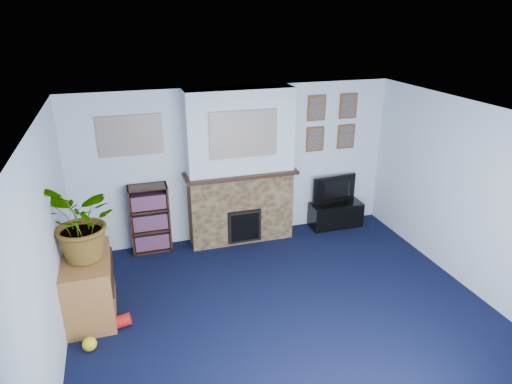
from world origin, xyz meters
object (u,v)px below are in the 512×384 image
object	(u,v)px
bookshelf	(150,220)
television	(337,190)
sideboard	(89,289)
tv_stand	(336,214)

from	to	relation	value
bookshelf	television	bearing A→B (deg)	-1.06
sideboard	tv_stand	bearing A→B (deg)	18.72
tv_stand	television	bearing A→B (deg)	90.00
tv_stand	sideboard	world-z (taller)	sideboard
tv_stand	bookshelf	bearing A→B (deg)	178.56
bookshelf	sideboard	xyz separation A→B (m)	(-0.84, -1.40, -0.15)
bookshelf	sideboard	world-z (taller)	bookshelf
tv_stand	television	size ratio (longest dim) A/B	1.10
tv_stand	television	xyz separation A→B (m)	(0.00, 0.02, 0.42)
television	sideboard	xyz separation A→B (m)	(-3.90, -1.34, -0.29)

